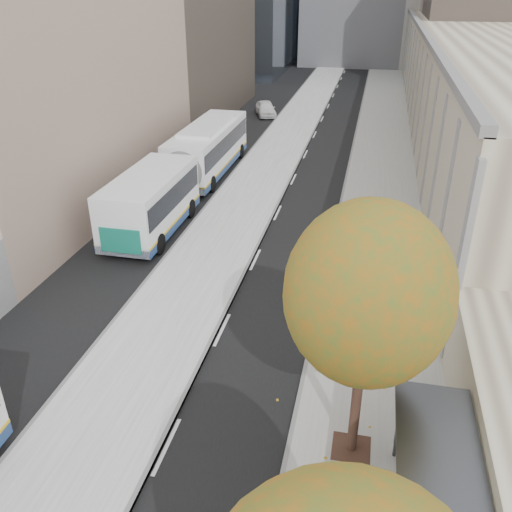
# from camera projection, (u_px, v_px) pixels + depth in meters

# --- Properties ---
(bus_platform) EXTENTS (4.25, 150.00, 0.15)m
(bus_platform) POSITION_uv_depth(u_px,v_px,m) (258.00, 181.00, 36.11)
(bus_platform) COLOR #A4A4A4
(bus_platform) RESTS_ON ground
(sidewalk) EXTENTS (4.75, 150.00, 0.08)m
(sidewalk) POSITION_uv_depth(u_px,v_px,m) (380.00, 190.00, 34.61)
(sidewalk) COLOR gray
(sidewalk) RESTS_ON ground
(building_tan) EXTENTS (18.00, 92.00, 8.00)m
(building_tan) POSITION_uv_depth(u_px,v_px,m) (501.00, 66.00, 55.82)
(building_tan) COLOR gray
(building_tan) RESTS_ON ground
(bus_shelter) EXTENTS (1.90, 4.40, 2.53)m
(bus_shelter) POSITION_uv_depth(u_px,v_px,m) (445.00, 464.00, 12.45)
(bus_shelter) COLOR #383A3F
(bus_shelter) RESTS_ON sidewalk
(tree_c) EXTENTS (4.20, 4.20, 7.28)m
(tree_c) POSITION_uv_depth(u_px,v_px,m) (368.00, 294.00, 13.21)
(tree_c) COLOR black
(tree_c) RESTS_ON sidewalk
(bus_far) EXTENTS (2.93, 19.26, 3.21)m
(bus_far) POSITION_uv_depth(u_px,v_px,m) (188.00, 167.00, 33.31)
(bus_far) COLOR white
(bus_far) RESTS_ON ground
(distant_car) EXTENTS (2.99, 4.50, 1.42)m
(distant_car) POSITION_uv_depth(u_px,v_px,m) (266.00, 108.00, 53.15)
(distant_car) COLOR white
(distant_car) RESTS_ON ground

